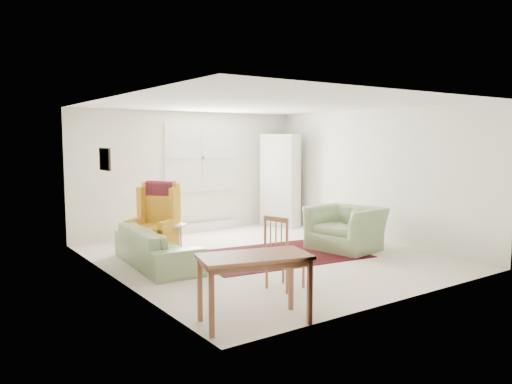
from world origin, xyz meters
TOP-DOWN VIEW (x-y plane):
  - room at (0.02, 0.21)m, footprint 5.04×5.54m
  - rug at (0.23, -0.03)m, footprint 2.96×2.12m
  - sofa at (-1.70, 0.50)m, footprint 0.94×2.08m
  - armchair at (1.48, -0.35)m, footprint 1.22×1.34m
  - wingback_chair at (-1.43, 1.31)m, footprint 1.02×1.01m
  - coffee_table at (1.36, -0.26)m, footprint 0.67×0.67m
  - stool at (-1.06, 1.20)m, footprint 0.48×0.48m
  - cabinet at (1.99, 2.22)m, footprint 0.73×0.92m
  - desk at (-1.86, -2.35)m, footprint 1.26×0.85m
  - desk_chair at (-0.83, -1.57)m, footprint 0.50×0.50m

SIDE VIEW (x-z plane):
  - rug at x=0.23m, z-range 0.00..0.03m
  - coffee_table at x=1.36m, z-range 0.00..0.43m
  - stool at x=-1.06m, z-range 0.00..0.49m
  - desk at x=-1.86m, z-range 0.00..0.73m
  - sofa at x=-1.70m, z-range 0.00..0.82m
  - armchair at x=1.48m, z-range 0.00..0.91m
  - desk_chair at x=-0.83m, z-range 0.00..0.96m
  - wingback_chair at x=-1.43m, z-range 0.00..1.22m
  - cabinet at x=1.99m, z-range 0.00..2.04m
  - room at x=0.02m, z-range 0.00..2.51m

